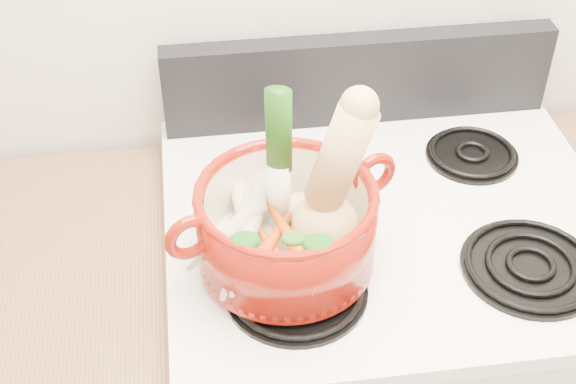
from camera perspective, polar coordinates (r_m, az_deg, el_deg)
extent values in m
cube|color=white|center=(1.41, 7.28, -2.07)|extent=(0.78, 0.67, 0.03)
cube|color=black|center=(1.58, 5.04, 8.01)|extent=(0.76, 0.05, 0.18)
cylinder|color=black|center=(1.25, 0.60, -6.94)|extent=(0.22, 0.22, 0.02)
cylinder|color=black|center=(1.35, 16.87, -5.01)|extent=(0.22, 0.22, 0.02)
cylinder|color=black|center=(1.47, -1.11, 1.55)|extent=(0.17, 0.17, 0.02)
cylinder|color=black|center=(1.55, 12.96, 2.71)|extent=(0.17, 0.17, 0.02)
cylinder|color=maroon|center=(1.24, -0.13, -2.50)|extent=(0.36, 0.36, 0.14)
torus|color=maroon|center=(1.16, -7.02, -3.22)|extent=(0.08, 0.04, 0.08)
torus|color=maroon|center=(1.27, 6.15, 1.30)|extent=(0.08, 0.04, 0.08)
cylinder|color=white|center=(1.22, -0.66, 2.50)|extent=(0.05, 0.06, 0.27)
ellipsoid|color=tan|center=(1.30, 1.01, -1.14)|extent=(0.08, 0.06, 0.04)
cone|color=beige|center=(1.25, -3.05, -3.00)|extent=(0.14, 0.25, 0.07)
cone|color=beige|center=(1.24, -2.97, -3.29)|extent=(0.11, 0.22, 0.06)
cone|color=beige|center=(1.29, -3.33, -0.81)|extent=(0.04, 0.20, 0.06)
cone|color=beige|center=(1.23, -4.53, -3.03)|extent=(0.15, 0.14, 0.05)
cone|color=beige|center=(1.28, -2.88, -0.62)|extent=(0.10, 0.19, 0.05)
cone|color=#CD5D0A|center=(1.23, -1.04, -4.37)|extent=(0.07, 0.14, 0.04)
cone|color=red|center=(1.22, -1.45, -4.07)|extent=(0.12, 0.15, 0.05)
cone|color=#D7500A|center=(1.22, 0.50, -4.02)|extent=(0.09, 0.20, 0.05)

